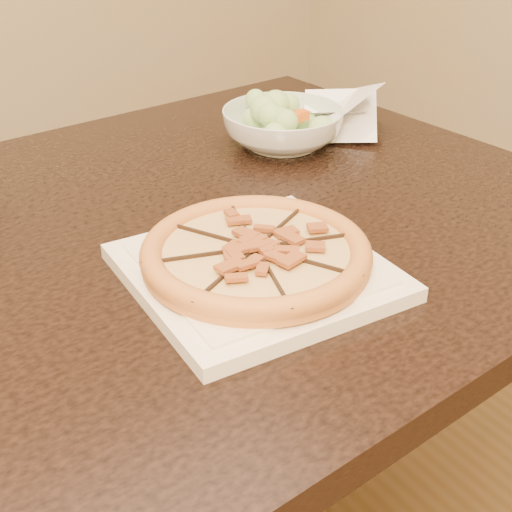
# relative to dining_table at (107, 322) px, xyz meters

# --- Properties ---
(dining_table) EXTENTS (1.42, 0.98, 0.75)m
(dining_table) POSITION_rel_dining_table_xyz_m (0.00, 0.00, 0.00)
(dining_table) COLOR black
(dining_table) RESTS_ON floor
(plate) EXTENTS (0.28, 0.28, 0.02)m
(plate) POSITION_rel_dining_table_xyz_m (0.13, -0.16, 0.12)
(plate) COLOR white
(plate) RESTS_ON dining_table
(pizza) EXTENTS (0.26, 0.26, 0.03)m
(pizza) POSITION_rel_dining_table_xyz_m (0.13, -0.16, 0.14)
(pizza) COLOR #C7713D
(pizza) RESTS_ON plate
(salad_bowl) EXTENTS (0.22, 0.22, 0.06)m
(salad_bowl) POSITION_rel_dining_table_xyz_m (0.39, 0.16, 0.14)
(salad_bowl) COLOR white
(salad_bowl) RESTS_ON dining_table
(salad) EXTENTS (0.10, 0.10, 0.04)m
(salad) POSITION_rel_dining_table_xyz_m (0.39, 0.16, 0.18)
(salad) COLOR #C1ED92
(salad) RESTS_ON salad_bowl
(cling_film) EXTENTS (0.18, 0.17, 0.05)m
(cling_film) POSITION_rel_dining_table_xyz_m (0.51, 0.17, 0.13)
(cling_film) COLOR white
(cling_film) RESTS_ON dining_table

